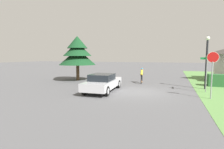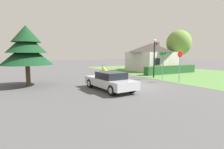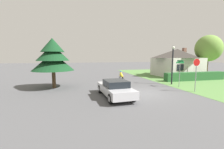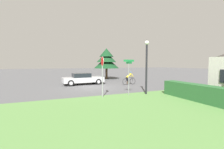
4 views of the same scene
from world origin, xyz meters
name	(u,v)px [view 3 (image 3 of 4)]	position (x,y,z in m)	size (l,w,h in m)	color
ground_plane	(143,93)	(0.00, 0.00, 0.00)	(140.00, 140.00, 0.00)	#515154
grass_verge_right	(214,81)	(12.05, 4.00, 0.01)	(16.00, 36.00, 0.01)	#568442
cottage_house	(177,62)	(10.45, 9.51, 2.26)	(7.04, 6.43, 4.59)	beige
hedge_row	(195,76)	(9.72, 4.79, 0.54)	(8.73, 0.90, 1.09)	#285B2D
sedan_left_lane	(115,88)	(-2.71, -0.66, 0.68)	(2.06, 4.79, 1.35)	#BCBCC1
cyclist	(121,78)	(-0.59, 4.37, 0.72)	(0.44, 1.80, 1.52)	black
stop_sign	(196,69)	(4.65, -0.71, 2.07)	(0.68, 0.07, 2.96)	gray
street_lamp	(173,61)	(4.88, 2.92, 2.67)	(0.33, 0.33, 4.34)	black
street_name_sign	(180,69)	(4.68, 1.43, 1.91)	(0.90, 0.90, 2.77)	gray
conifer_tall_near	(53,57)	(-7.76, 4.19, 3.11)	(4.03, 4.03, 4.93)	#4C3823
deciduous_tree_right	(208,48)	(15.64, 8.64, 4.47)	(4.07, 4.07, 6.62)	#4C3823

